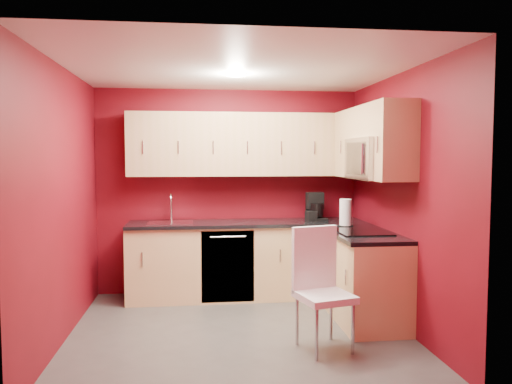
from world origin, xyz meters
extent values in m
plane|color=#4A4845|center=(0.00, 0.00, 0.00)|extent=(3.20, 3.20, 0.00)
plane|color=white|center=(0.00, 0.00, 2.50)|extent=(3.20, 3.20, 0.00)
plane|color=maroon|center=(0.00, 1.50, 1.25)|extent=(3.20, 0.00, 3.20)
plane|color=maroon|center=(0.00, -1.50, 1.25)|extent=(3.20, 0.00, 3.20)
plane|color=maroon|center=(-1.60, 0.00, 1.25)|extent=(0.00, 3.00, 3.00)
plane|color=maroon|center=(1.60, 0.00, 1.25)|extent=(0.00, 3.00, 3.00)
cube|color=#EAC186|center=(0.20, 1.20, 0.43)|extent=(2.80, 0.60, 0.87)
cube|color=#EAC186|center=(1.30, 0.25, 0.43)|extent=(0.60, 1.30, 0.87)
cube|color=black|center=(0.20, 1.19, 0.89)|extent=(2.80, 0.63, 0.04)
cube|color=black|center=(1.29, 0.23, 0.89)|extent=(0.63, 1.27, 0.04)
cube|color=tan|center=(0.20, 1.32, 1.83)|extent=(2.80, 0.35, 0.75)
cube|color=tan|center=(1.43, 0.86, 1.83)|extent=(0.35, 0.57, 0.75)
cube|color=tan|center=(1.43, -0.29, 1.83)|extent=(0.35, 0.22, 0.75)
cube|color=tan|center=(1.43, 0.20, 2.04)|extent=(0.35, 0.76, 0.33)
cube|color=silver|center=(1.40, 0.20, 1.66)|extent=(0.40, 0.76, 0.42)
cube|color=black|center=(1.21, 0.20, 1.66)|extent=(0.02, 0.62, 0.33)
cylinder|color=silver|center=(1.19, -0.03, 1.66)|extent=(0.02, 0.02, 0.29)
cube|color=black|center=(1.28, 0.20, 0.92)|extent=(0.50, 0.55, 0.01)
cube|color=silver|center=(-0.70, 1.18, 0.91)|extent=(0.52, 0.42, 0.02)
cylinder|color=silver|center=(-0.70, 1.38, 1.04)|extent=(0.02, 0.02, 0.26)
torus|color=silver|center=(-0.70, 1.31, 1.17)|extent=(0.02, 0.16, 0.16)
cylinder|color=silver|center=(-0.70, 1.24, 1.11)|extent=(0.02, 0.02, 0.12)
cube|color=black|center=(-0.05, 0.91, 0.43)|extent=(0.60, 0.02, 0.82)
cylinder|color=white|center=(0.00, 0.30, 2.48)|extent=(0.20, 0.20, 0.01)
camera|label=1|loc=(-0.39, -4.67, 1.67)|focal=35.00mm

